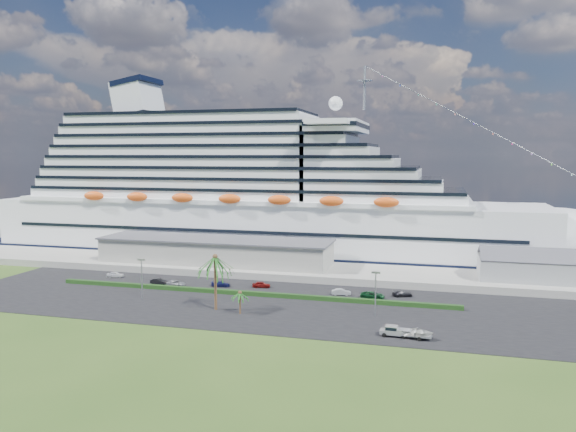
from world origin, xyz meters
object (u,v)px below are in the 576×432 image
(parked_car_3, at_px, (221,284))
(boat_trailer, at_px, (417,332))
(pickup_truck, at_px, (395,331))
(cruise_ship, at_px, (257,199))

(parked_car_3, distance_m, boat_trailer, 50.92)
(pickup_truck, bearing_deg, parked_car_3, 148.35)
(boat_trailer, bearing_deg, cruise_ship, 126.22)
(cruise_ship, bearing_deg, boat_trailer, -53.78)
(pickup_truck, bearing_deg, boat_trailer, -6.13)
(parked_car_3, distance_m, pickup_truck, 47.67)
(cruise_ship, relative_size, pickup_truck, 38.21)
(cruise_ship, height_order, pickup_truck, cruise_ship)
(parked_car_3, relative_size, boat_trailer, 0.69)
(pickup_truck, height_order, boat_trailer, pickup_truck)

